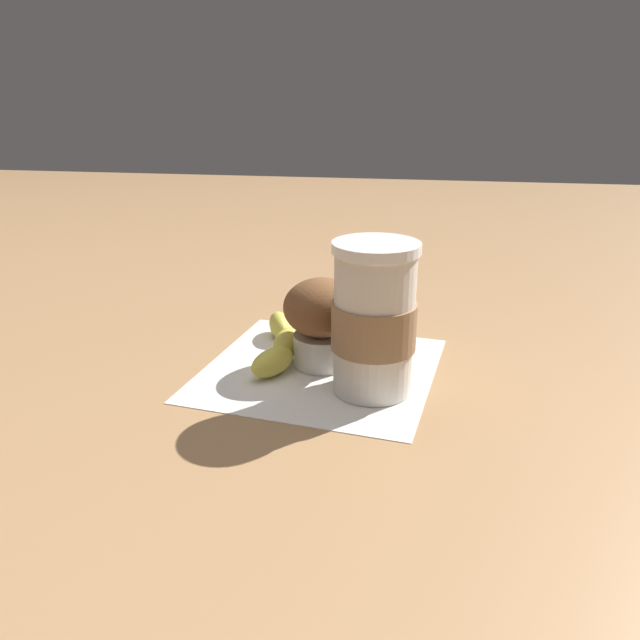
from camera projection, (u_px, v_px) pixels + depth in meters
ground_plane at (320, 369)px, 0.68m from camera, size 3.00×3.00×0.00m
paper_napkin at (320, 369)px, 0.68m from camera, size 0.27×0.27×0.00m
coffee_cup at (374, 320)px, 0.61m from camera, size 0.08×0.08×0.15m
muffin at (322, 317)px, 0.67m from camera, size 0.08×0.08×0.10m
banana at (281, 342)px, 0.71m from camera, size 0.06×0.17×0.03m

